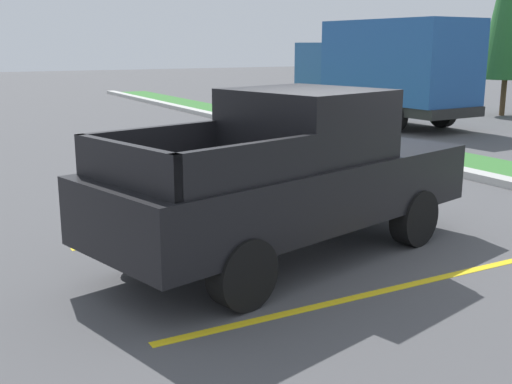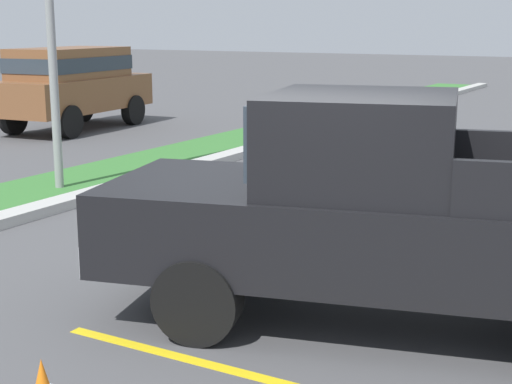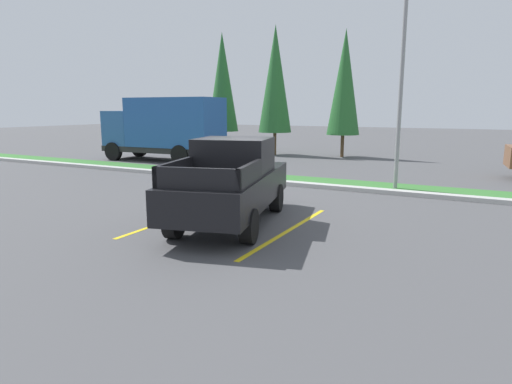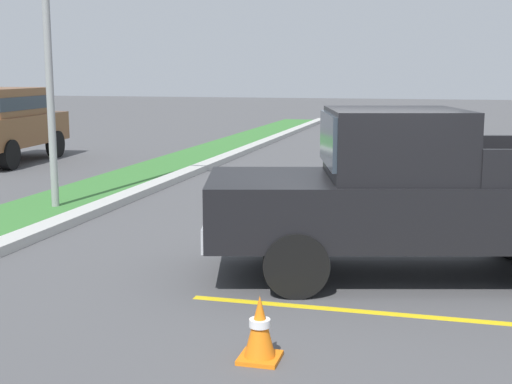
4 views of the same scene
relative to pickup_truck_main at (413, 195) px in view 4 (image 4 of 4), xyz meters
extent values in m
plane|color=#4C4C4F|center=(-0.15, 0.74, -1.04)|extent=(120.00, 120.00, 0.00)
cube|color=yellow|center=(-1.54, -0.05, -1.04)|extent=(0.12, 4.80, 0.01)
cube|color=yellow|center=(1.56, -0.05, -1.04)|extent=(0.12, 4.80, 0.01)
cube|color=#B2B2AD|center=(-0.15, 5.74, -0.97)|extent=(56.00, 0.40, 0.15)
cylinder|color=black|center=(-1.20, 1.24, -0.66)|extent=(0.46, 0.81, 0.76)
cylinder|color=black|center=(0.45, 1.66, -0.66)|extent=(0.46, 0.81, 0.76)
cube|color=black|center=(0.01, -0.05, -0.16)|extent=(3.14, 5.51, 0.76)
cube|color=black|center=(-0.06, 0.24, 0.64)|extent=(2.11, 1.99, 0.84)
cube|color=#2D3842|center=(-0.27, 1.03, 0.69)|extent=(1.58, 0.46, 0.63)
cube|color=black|center=(1.20, -1.24, 0.44)|extent=(0.57, 1.86, 0.44)
cube|color=silver|center=(-0.63, 2.42, -0.40)|extent=(1.79, 0.61, 0.28)
cylinder|color=black|center=(9.84, 12.60, -0.64)|extent=(0.82, 0.34, 0.80)
cylinder|color=black|center=(10.01, 10.90, -0.64)|extent=(0.82, 0.34, 0.80)
cylinder|color=black|center=(7.22, 10.62, -0.64)|extent=(0.82, 0.34, 0.80)
cube|color=brown|center=(8.53, 11.61, -0.12)|extent=(4.76, 2.29, 0.84)
cube|color=brown|center=(8.38, 11.59, 0.68)|extent=(3.25, 1.98, 0.76)
cube|color=#2D3842|center=(8.38, 11.59, 0.66)|extent=(3.30, 2.03, 0.36)
cylinder|color=gray|center=(2.74, 6.64, 2.63)|extent=(0.14, 0.14, 7.33)
cube|color=orange|center=(-3.06, 1.19, -1.02)|extent=(0.36, 0.36, 0.04)
cone|color=orange|center=(-3.06, 1.19, -0.72)|extent=(0.28, 0.28, 0.56)
cylinder|color=white|center=(-3.06, 1.19, -0.69)|extent=(0.19, 0.19, 0.07)
camera|label=1|loc=(6.60, -4.13, 1.60)|focal=44.41mm
camera|label=2|loc=(-6.29, -2.24, 1.65)|focal=53.34mm
camera|label=3|loc=(5.56, -9.21, 1.77)|focal=30.93mm
camera|label=4|loc=(-8.80, -0.29, 1.50)|focal=49.22mm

